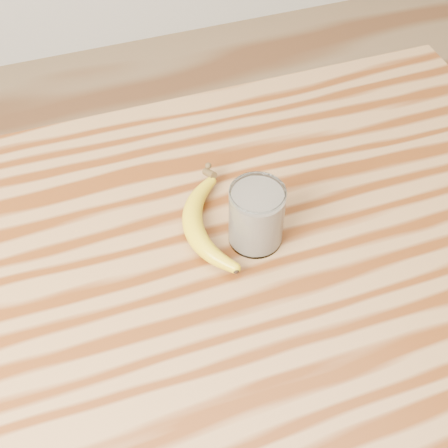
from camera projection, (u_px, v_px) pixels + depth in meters
name	position (u px, v px, depth m)	size (l,w,h in m)	color
table	(232.00, 293.00, 1.10)	(1.20, 0.80, 0.90)	olive
smoothie_glass	(256.00, 216.00, 0.98)	(0.09, 0.09, 0.11)	white
banana	(193.00, 227.00, 1.01)	(0.10, 0.28, 0.03)	gold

